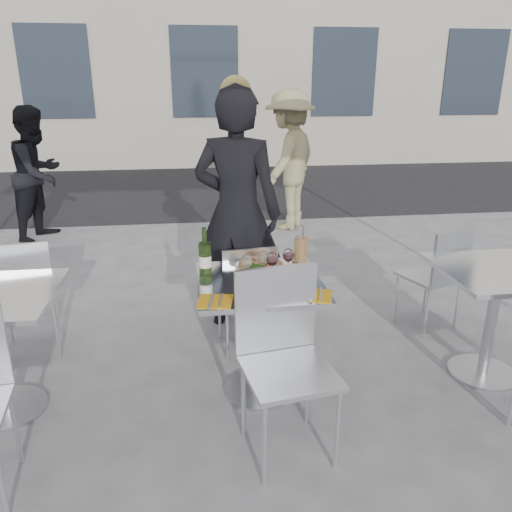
{
  "coord_description": "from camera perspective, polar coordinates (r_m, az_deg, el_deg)",
  "views": [
    {
      "loc": [
        -0.36,
        -2.65,
        1.85
      ],
      "look_at": [
        0.0,
        0.15,
        0.85
      ],
      "focal_mm": 35.0,
      "sensor_mm": 36.0,
      "label": 1
    }
  ],
  "objects": [
    {
      "name": "pedestrian_a",
      "position": [
        6.59,
        -23.65,
        8.61
      ],
      "size": [
        0.83,
        0.93,
        1.58
      ],
      "primitive_type": "imported",
      "rotation": [
        0.0,
        0.0,
        1.22
      ],
      "color": "black",
      "rests_on": "ground"
    },
    {
      "name": "side_table_right",
      "position": [
        3.5,
        25.62,
        -4.57
      ],
      "size": [
        0.72,
        0.72,
        0.75
      ],
      "color": "#B7BABF",
      "rests_on": "ground"
    },
    {
      "name": "chair_near",
      "position": [
        2.58,
        3.09,
        -10.3
      ],
      "size": [
        0.5,
        0.52,
        0.96
      ],
      "rotation": [
        0.0,
        0.0,
        0.16
      ],
      "color": "silver",
      "rests_on": "ground"
    },
    {
      "name": "pizza_near",
      "position": [
        2.74,
        1.77,
        -3.99
      ],
      "size": [
        0.32,
        0.32,
        0.02
      ],
      "color": "tan",
      "rests_on": "main_table"
    },
    {
      "name": "salad_plate",
      "position": [
        2.91,
        -0.12,
        -1.96
      ],
      "size": [
        0.22,
        0.22,
        0.09
      ],
      "color": "white",
      "rests_on": "main_table"
    },
    {
      "name": "napkin_left",
      "position": [
        2.64,
        -4.72,
        -5.14
      ],
      "size": [
        0.21,
        0.21,
        0.01
      ],
      "rotation": [
        0.0,
        0.0,
        -0.17
      ],
      "color": "#CF9412",
      "rests_on": "main_table"
    },
    {
      "name": "main_table",
      "position": [
        2.98,
        0.37,
        -6.6
      ],
      "size": [
        0.72,
        0.72,
        0.75
      ],
      "color": "#B7BABF",
      "rests_on": "ground"
    },
    {
      "name": "chair_far",
      "position": [
        3.44,
        -1.0,
        -3.91
      ],
      "size": [
        0.41,
        0.42,
        0.82
      ],
      "rotation": [
        0.0,
        0.0,
        3.25
      ],
      "color": "silver",
      "rests_on": "ground"
    },
    {
      "name": "sugar_shaker",
      "position": [
        2.94,
        4.7,
        -1.44
      ],
      "size": [
        0.06,
        0.06,
        0.11
      ],
      "color": "white",
      "rests_on": "main_table"
    },
    {
      "name": "napkin_right",
      "position": [
        2.72,
        6.75,
        -4.47
      ],
      "size": [
        0.22,
        0.22,
        0.01
      ],
      "rotation": [
        0.0,
        0.0,
        -0.28
      ],
      "color": "#CF9412",
      "rests_on": "main_table"
    },
    {
      "name": "wineglass_white_b",
      "position": [
        2.93,
        0.85,
        -0.28
      ],
      "size": [
        0.07,
        0.07,
        0.16
      ],
      "color": "white",
      "rests_on": "main_table"
    },
    {
      "name": "street_asphalt",
      "position": [
        9.34,
        -5.05,
        8.0
      ],
      "size": [
        24.0,
        5.0,
        0.0
      ],
      "primitive_type": "cube",
      "color": "black",
      "rests_on": "ground"
    },
    {
      "name": "wine_bottle",
      "position": [
        2.95,
        -5.86,
        -0.15
      ],
      "size": [
        0.07,
        0.08,
        0.29
      ],
      "color": "#365821",
      "rests_on": "main_table"
    },
    {
      "name": "carafe",
      "position": [
        3.0,
        5.14,
        0.29
      ],
      "size": [
        0.08,
        0.08,
        0.29
      ],
      "color": "tan",
      "rests_on": "main_table"
    },
    {
      "name": "pedestrian_b",
      "position": [
        6.48,
        3.81,
        10.83
      ],
      "size": [
        1.18,
        1.31,
        1.76
      ],
      "primitive_type": "imported",
      "rotation": [
        0.0,
        0.0,
        4.1
      ],
      "color": "#90885D",
      "rests_on": "ground"
    },
    {
      "name": "wineglass_white_a",
      "position": [
        2.87,
        -1.1,
        -0.74
      ],
      "size": [
        0.07,
        0.07,
        0.16
      ],
      "color": "white",
      "rests_on": "main_table"
    },
    {
      "name": "wineglass_red_a",
      "position": [
        2.91,
        1.87,
        -0.46
      ],
      "size": [
        0.07,
        0.07,
        0.16
      ],
      "color": "white",
      "rests_on": "main_table"
    },
    {
      "name": "side_chair_lfar",
      "position": [
        3.73,
        -24.97,
        -3.46
      ],
      "size": [
        0.47,
        0.48,
        0.86
      ],
      "rotation": [
        0.0,
        0.0,
        3.35
      ],
      "color": "silver",
      "rests_on": "ground"
    },
    {
      "name": "wineglass_red_b",
      "position": [
        2.98,
        3.71,
        0.0
      ],
      "size": [
        0.07,
        0.07,
        0.16
      ],
      "color": "white",
      "rests_on": "main_table"
    },
    {
      "name": "woman_diner",
      "position": [
        3.74,
        -2.16,
        5.0
      ],
      "size": [
        0.79,
        0.66,
        1.83
      ],
      "primitive_type": "imported",
      "rotation": [
        0.0,
        0.0,
        2.75
      ],
      "color": "black",
      "rests_on": "ground"
    },
    {
      "name": "pizza_far",
      "position": [
        3.09,
        0.48,
        -1.05
      ],
      "size": [
        0.31,
        0.31,
        0.03
      ],
      "color": "white",
      "rests_on": "main_table"
    },
    {
      "name": "ground",
      "position": [
        3.25,
        0.35,
        -15.16
      ],
      "size": [
        80.0,
        80.0,
        0.0
      ],
      "primitive_type": "plane",
      "color": "#5F5F61"
    },
    {
      "name": "side_chair_rfar",
      "position": [
        4.01,
        20.21,
        -1.57
      ],
      "size": [
        0.49,
        0.5,
        0.83
      ],
      "rotation": [
        0.0,
        0.0,
        3.5
      ],
      "color": "silver",
      "rests_on": "ground"
    }
  ]
}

